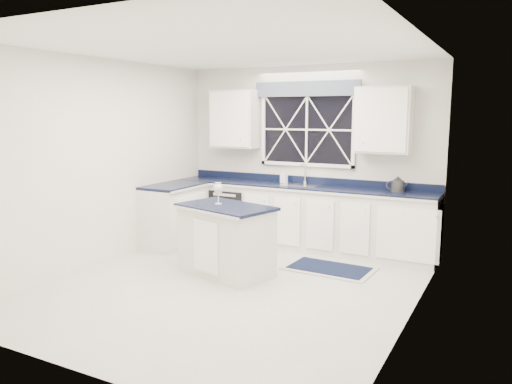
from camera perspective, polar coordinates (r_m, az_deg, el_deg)
The scene contains 13 objects.
ground at distance 5.92m, azimuth -2.64°, elevation -10.68°, with size 4.50×4.50×0.00m, color #B5B5B0.
back_wall at distance 7.63m, azimuth 5.91°, elevation 4.11°, with size 4.00×0.10×2.70m, color silver.
base_cabinets at distance 7.47m, azimuth 2.10°, elevation -2.93°, with size 3.99×1.60×0.90m.
countertop at distance 7.40m, azimuth 4.98°, elevation 0.62°, with size 3.98×0.64×0.04m, color black.
dishwasher at distance 7.98m, azimuth -2.37°, elevation -2.46°, with size 0.60×0.58×0.82m, color black.
window at distance 7.56m, azimuth 5.83°, elevation 7.71°, with size 1.65×0.09×1.26m.
upper_cabinets at distance 7.45m, azimuth 5.48°, elevation 8.23°, with size 3.10×0.34×0.90m.
faucet at distance 7.56m, azimuth 5.58°, elevation 2.15°, with size 0.05×0.20×0.30m.
island at distance 6.23m, azimuth -3.42°, elevation -5.47°, with size 1.31×0.99×0.87m.
rug at distance 6.59m, azimuth 8.37°, elevation -8.63°, with size 1.15×0.73×0.02m.
kettle at distance 7.04m, azimuth 15.87°, elevation 0.83°, with size 0.29×0.22×0.21m.
wine_glass at distance 6.22m, azimuth -4.34°, elevation 0.33°, with size 0.11×0.11×0.27m.
soap_bottle at distance 7.61m, azimuth 3.20°, elevation 1.75°, with size 0.09×0.09×0.19m, color silver.
Camera 1 is at (2.84, -4.80, 1.99)m, focal length 35.00 mm.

